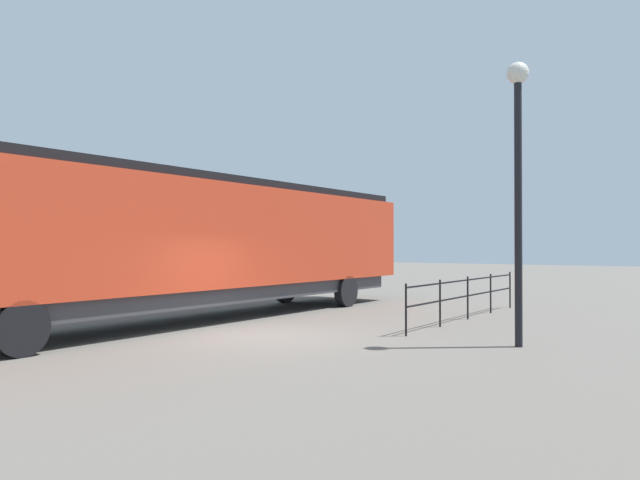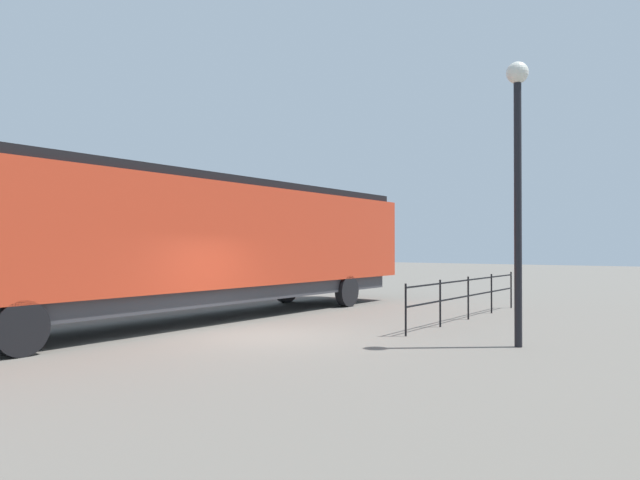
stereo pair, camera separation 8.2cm
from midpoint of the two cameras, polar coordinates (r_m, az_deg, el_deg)
The scene contains 4 objects.
ground_plane at distance 14.35m, azimuth -5.22°, elevation -9.19°, with size 120.00×120.00×0.00m, color #666059.
locomotive at distance 17.78m, azimuth -10.39°, elevation -0.03°, with size 3.07×18.28×4.13m.
lamp_post at distance 13.44m, azimuth 18.66°, elevation 7.72°, with size 0.47×0.47×6.09m.
platform_fence at distance 17.94m, azimuth 14.20°, elevation -4.85°, with size 0.05×8.00×1.26m.
Camera 2 is at (9.27, -10.75, 2.14)m, focal length 33.25 mm.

